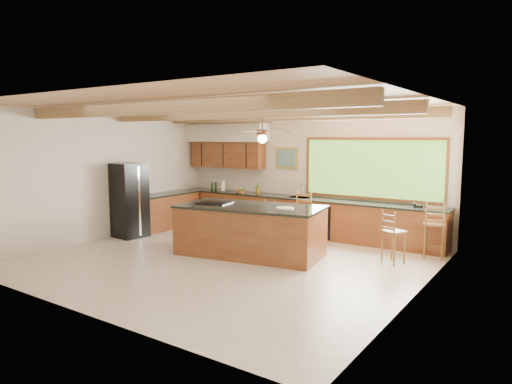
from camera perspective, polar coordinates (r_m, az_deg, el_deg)
The scene contains 9 objects.
ground at distance 9.03m, azimuth -3.68°, elevation -8.48°, with size 7.20×7.20×0.00m, color beige.
room_shell at distance 9.33m, azimuth -2.14°, elevation 5.80°, with size 7.27×6.54×3.02m.
counter_run at distance 11.39m, azimuth 0.84°, elevation -2.84°, with size 7.12×3.10×1.22m.
island at distance 9.30m, azimuth -0.73°, elevation -4.79°, with size 3.10×1.85×1.03m.
refrigerator at distance 11.32m, azimuth -15.53°, elevation -1.00°, with size 0.76×0.74×1.77m.
bar_stool_a at distance 10.07m, azimuth 2.16°, elevation -3.31°, with size 0.43×0.43×1.03m.
bar_stool_b at distance 10.61m, azimuth 6.08°, elevation -2.30°, with size 0.51×0.51×1.19m.
bar_stool_c at distance 8.98m, azimuth 16.74°, elevation -4.87°, with size 0.48×0.48×1.03m.
bar_stool_d at distance 9.63m, azimuth 21.36°, elevation -3.85°, with size 0.48×0.48×1.14m.
Camera 1 is at (5.36, -6.86, 2.40)m, focal length 32.00 mm.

